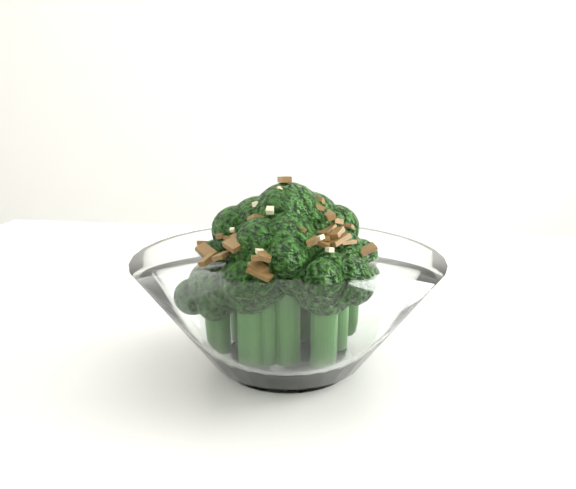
{
  "coord_description": "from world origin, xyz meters",
  "views": [
    {
      "loc": [
        -0.03,
        -0.72,
        0.98
      ],
      "look_at": [
        -0.05,
        -0.22,
        0.85
      ],
      "focal_mm": 40.0,
      "sensor_mm": 36.0,
      "label": 1
    }
  ],
  "objects": [
    {
      "name": "broccoli_dish",
      "position": [
        -0.05,
        -0.22,
        0.81
      ],
      "size": [
        0.25,
        0.25,
        0.16
      ],
      "color": "white",
      "rests_on": "table"
    },
    {
      "name": "table",
      "position": [
        0.03,
        -0.13,
        0.68
      ],
      "size": [
        1.28,
        0.93,
        0.75
      ],
      "color": "white",
      "rests_on": "ground"
    }
  ]
}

